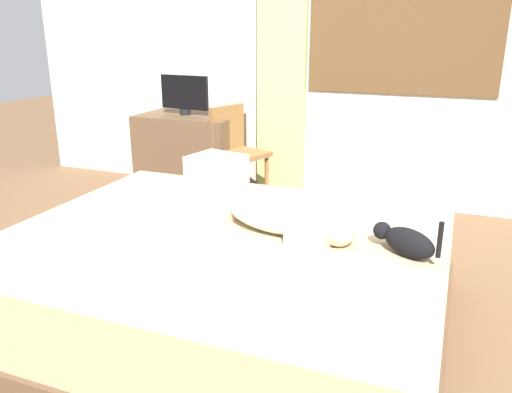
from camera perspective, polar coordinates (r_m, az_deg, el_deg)
name	(u,v)px	position (r m, az deg, el deg)	size (l,w,h in m)	color
ground_plane	(237,331)	(2.76, -2.16, -14.56)	(16.00, 16.00, 0.00)	brown
back_wall_with_window	(350,33)	(4.62, 10.36, 17.34)	(6.40, 0.14, 2.90)	silver
bed	(224,280)	(2.70, -3.58, -9.22)	(2.20, 1.81, 0.51)	brown
person_lying	(261,206)	(2.65, 0.54, -1.04)	(0.94, 0.43, 0.34)	silver
cat	(406,241)	(2.44, 16.18, -4.73)	(0.32, 0.24, 0.21)	black
desk	(190,155)	(4.85, -7.27, 4.60)	(0.90, 0.56, 0.74)	brown
tv_monitor	(185,94)	(4.77, -7.88, 11.09)	(0.48, 0.10, 0.35)	black
cup	(214,115)	(4.47, -4.61, 8.96)	(0.08, 0.08, 0.09)	white
chair_by_desk	(236,148)	(4.47, -2.26, 5.41)	(0.49, 0.49, 0.86)	brown
curtain_left	(282,51)	(4.66, 2.88, 15.75)	(0.44, 0.06, 2.60)	#ADCC75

